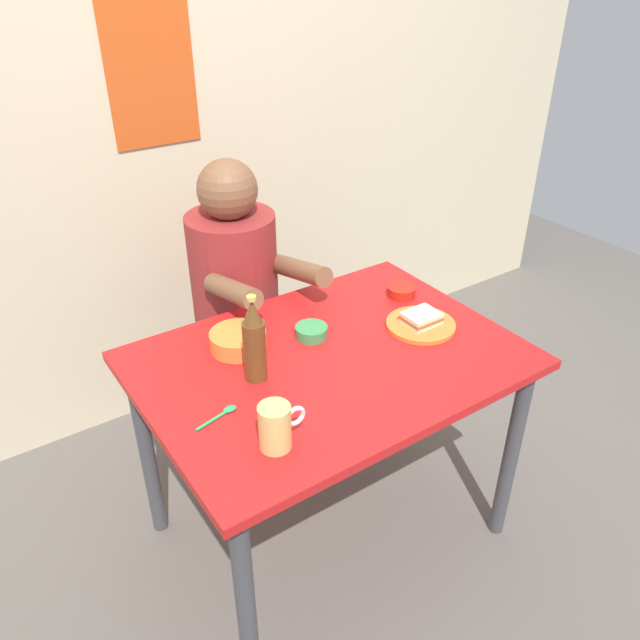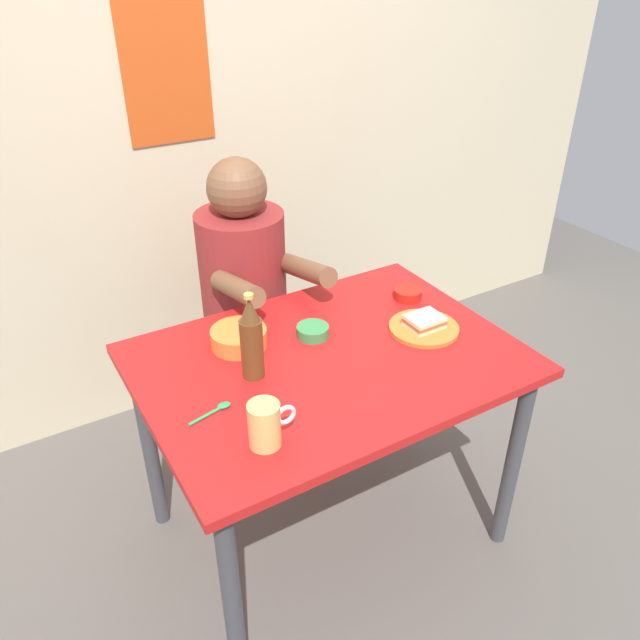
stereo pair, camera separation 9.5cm
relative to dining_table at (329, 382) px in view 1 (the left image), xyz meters
The scene contains 13 objects.
ground_plane 0.65m from the dining_table, ahead, with size 6.00×6.00×0.00m, color #59544F.
wall_back 1.24m from the dining_table, 90.00° to the left, with size 4.40×0.09×2.60m.
dining_table is the anchor object (origin of this frame).
stool 0.70m from the dining_table, 88.87° to the left, with size 0.34×0.34×0.45m.
person_seated 0.63m from the dining_table, 88.85° to the left, with size 0.33×0.56×0.72m.
plate_orange 0.35m from the dining_table, ahead, with size 0.22×0.22×0.01m, color orange.
sandwich 0.36m from the dining_table, ahead, with size 0.11×0.09×0.04m.
beer_mug 0.43m from the dining_table, 143.51° to the right, with size 0.13×0.08×0.12m.
beer_bottle 0.31m from the dining_table, behind, with size 0.06×0.06×0.26m.
soup_bowl_orange 0.30m from the dining_table, 136.70° to the left, with size 0.17×0.17×0.05m.
sambal_bowl_red 0.46m from the dining_table, 21.36° to the left, with size 0.10×0.10×0.03m.
dip_bowl_green 0.17m from the dining_table, 82.58° to the left, with size 0.10×0.10×0.03m.
spoon 0.40m from the dining_table, behind, with size 0.13×0.04×0.01m.
Camera 1 is at (-0.88, -1.24, 1.79)m, focal length 35.16 mm.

